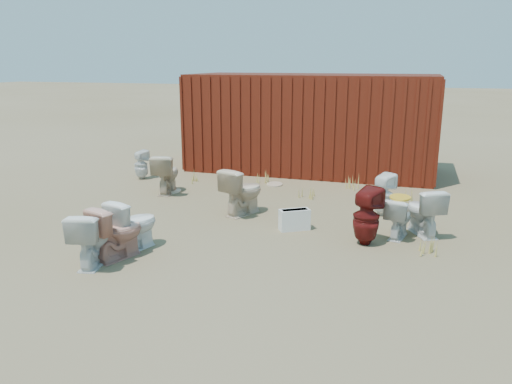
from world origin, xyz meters
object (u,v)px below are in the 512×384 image
(toilet_back_a, at_px, (141,165))
(toilet_back_yellowlid, at_px, (399,218))
(toilet_front_c, at_px, (133,224))
(toilet_front_e, at_px, (423,211))
(toilet_back_beige_left, at_px, (166,174))
(toilet_back_e, at_px, (383,195))
(toilet_front_a, at_px, (92,238))
(toilet_back_beige_right, at_px, (243,191))
(loose_tank, at_px, (294,220))
(toilet_front_pink, at_px, (117,232))
(shipping_container, at_px, (311,123))
(toilet_front_maroon, at_px, (366,217))

(toilet_back_a, xyz_separation_m, toilet_back_yellowlid, (5.96, -2.36, -0.02))
(toilet_front_c, height_order, toilet_front_e, same)
(toilet_back_beige_left, height_order, toilet_back_e, toilet_back_beige_left)
(toilet_front_a, bearing_deg, toilet_back_beige_right, -124.30)
(toilet_back_beige_right, height_order, loose_tank, toilet_back_beige_right)
(toilet_back_beige_left, bearing_deg, toilet_front_pink, 95.96)
(toilet_back_e, bearing_deg, toilet_back_yellowlid, 138.63)
(shipping_container, height_order, toilet_front_pink, shipping_container)
(toilet_front_c, height_order, loose_tank, toilet_front_c)
(toilet_back_a, xyz_separation_m, loose_tank, (4.32, -2.51, -0.17))
(toilet_front_c, relative_size, toilet_front_maroon, 0.88)
(toilet_front_maroon, relative_size, toilet_back_beige_left, 1.06)
(shipping_container, bearing_deg, toilet_front_e, -57.88)
(toilet_front_a, xyz_separation_m, toilet_back_beige_left, (-0.85, 3.78, 0.03))
(loose_tank, bearing_deg, shipping_container, 66.29)
(toilet_front_e, distance_m, toilet_back_e, 1.11)
(toilet_back_a, relative_size, toilet_back_beige_left, 0.83)
(loose_tank, bearing_deg, toilet_front_maroon, -47.70)
(toilet_front_pink, height_order, toilet_front_c, toilet_front_pink)
(shipping_container, height_order, toilet_front_e, shipping_container)
(toilet_front_a, bearing_deg, toilet_front_c, -119.83)
(toilet_back_beige_right, bearing_deg, toilet_front_pink, 90.81)
(toilet_back_beige_left, bearing_deg, toilet_front_c, 98.41)
(toilet_front_a, relative_size, toilet_front_pink, 0.99)
(toilet_front_c, distance_m, toilet_back_a, 4.66)
(shipping_container, height_order, loose_tank, shipping_container)
(toilet_front_a, height_order, toilet_back_e, same)
(toilet_back_e, bearing_deg, loose_tank, 77.14)
(toilet_back_yellowlid, relative_size, toilet_back_e, 0.84)
(toilet_back_yellowlid, xyz_separation_m, loose_tank, (-1.64, -0.15, -0.15))
(toilet_front_pink, distance_m, toilet_back_beige_right, 2.71)
(toilet_front_pink, distance_m, toilet_back_beige_left, 3.61)
(toilet_front_pink, height_order, toilet_back_beige_left, toilet_back_beige_left)
(toilet_front_pink, relative_size, toilet_back_yellowlid, 1.21)
(toilet_front_a, relative_size, toilet_back_a, 1.12)
(toilet_front_c, bearing_deg, loose_tank, -125.61)
(toilet_back_a, bearing_deg, toilet_front_maroon, 177.78)
(toilet_front_a, relative_size, toilet_front_e, 0.99)
(toilet_front_e, bearing_deg, toilet_back_beige_right, -30.47)
(toilet_front_e, bearing_deg, toilet_back_a, -45.66)
(toilet_front_c, bearing_deg, toilet_front_pink, 101.46)
(toilet_front_pink, height_order, toilet_back_beige_right, toilet_back_beige_right)
(toilet_back_e, bearing_deg, toilet_front_pink, 76.39)
(toilet_front_a, height_order, toilet_back_a, toilet_front_a)
(toilet_front_maroon, xyz_separation_m, toilet_back_a, (-5.50, 2.84, -0.10))
(toilet_front_e, height_order, toilet_back_a, toilet_front_e)
(toilet_back_beige_left, bearing_deg, toilet_back_beige_right, 144.41)
(toilet_front_c, xyz_separation_m, toilet_back_beige_right, (0.95, 2.16, 0.04))
(toilet_front_a, relative_size, loose_tank, 1.54)
(toilet_front_maroon, bearing_deg, toilet_front_pink, 52.52)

